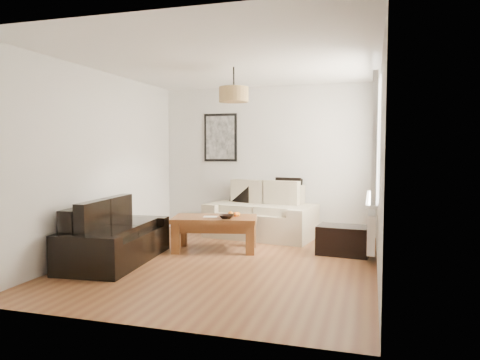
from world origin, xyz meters
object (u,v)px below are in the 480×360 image
(loveseat_cream, at_px, (261,211))
(ottoman, at_px, (344,240))
(coffee_table, at_px, (215,233))
(sofa_leather, at_px, (116,233))

(loveseat_cream, distance_m, ottoman, 1.70)
(ottoman, bearing_deg, loveseat_cream, 147.89)
(coffee_table, distance_m, ottoman, 1.86)
(loveseat_cream, relative_size, ottoman, 2.47)
(sofa_leather, height_order, ottoman, sofa_leather)
(sofa_leather, xyz_separation_m, coffee_table, (1.04, 1.00, -0.13))
(ottoman, bearing_deg, coffee_table, -171.90)
(sofa_leather, height_order, coffee_table, sofa_leather)
(loveseat_cream, height_order, sofa_leather, loveseat_cream)
(sofa_leather, relative_size, coffee_table, 1.43)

